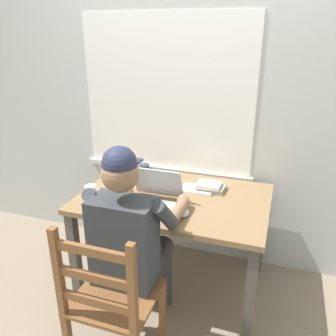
{
  "coord_description": "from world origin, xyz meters",
  "views": [
    {
      "loc": [
        0.64,
        -1.99,
        1.76
      ],
      "look_at": [
        -0.03,
        -0.05,
        0.95
      ],
      "focal_mm": 36.83,
      "sensor_mm": 36.0,
      "label": 1
    }
  ],
  "objects_px": {
    "wooden_chair": "(111,303)",
    "coffee_mug_dark": "(145,170)",
    "book_stack_main": "(210,187)",
    "coffee_mug_white": "(91,192)",
    "laptop": "(153,198)",
    "seated_person": "(132,236)",
    "coffee_mug_spare": "(144,181)",
    "desk": "(174,209)",
    "computer_mouse": "(184,213)",
    "landscape_photo_print": "(120,183)"
  },
  "relations": [
    {
      "from": "book_stack_main",
      "to": "landscape_photo_print",
      "type": "relative_size",
      "value": 1.57
    },
    {
      "from": "laptop",
      "to": "coffee_mug_dark",
      "type": "bearing_deg",
      "value": 118.45
    },
    {
      "from": "desk",
      "to": "wooden_chair",
      "type": "distance_m",
      "value": 0.79
    },
    {
      "from": "seated_person",
      "to": "coffee_mug_spare",
      "type": "distance_m",
      "value": 0.58
    },
    {
      "from": "seated_person",
      "to": "computer_mouse",
      "type": "relative_size",
      "value": 12.59
    },
    {
      "from": "desk",
      "to": "computer_mouse",
      "type": "bearing_deg",
      "value": -58.83
    },
    {
      "from": "wooden_chair",
      "to": "coffee_mug_spare",
      "type": "height_order",
      "value": "wooden_chair"
    },
    {
      "from": "wooden_chair",
      "to": "coffee_mug_dark",
      "type": "relative_size",
      "value": 8.37
    },
    {
      "from": "seated_person",
      "to": "coffee_mug_dark",
      "type": "distance_m",
      "value": 0.8
    },
    {
      "from": "desk",
      "to": "computer_mouse",
      "type": "distance_m",
      "value": 0.29
    },
    {
      "from": "desk",
      "to": "coffee_mug_white",
      "type": "xyz_separation_m",
      "value": [
        -0.51,
        -0.21,
        0.14
      ]
    },
    {
      "from": "desk",
      "to": "coffee_mug_dark",
      "type": "bearing_deg",
      "value": 140.25
    },
    {
      "from": "computer_mouse",
      "to": "book_stack_main",
      "type": "relative_size",
      "value": 0.49
    },
    {
      "from": "coffee_mug_dark",
      "to": "desk",
      "type": "bearing_deg",
      "value": -39.75
    },
    {
      "from": "desk",
      "to": "wooden_chair",
      "type": "relative_size",
      "value": 1.31
    },
    {
      "from": "coffee_mug_spare",
      "to": "landscape_photo_print",
      "type": "xyz_separation_m",
      "value": [
        -0.2,
        0.02,
        -0.05
      ]
    },
    {
      "from": "wooden_chair",
      "to": "landscape_photo_print",
      "type": "bearing_deg",
      "value": 112.74
    },
    {
      "from": "wooden_chair",
      "to": "landscape_photo_print",
      "type": "distance_m",
      "value": 0.96
    },
    {
      "from": "computer_mouse",
      "to": "coffee_mug_dark",
      "type": "bearing_deg",
      "value": 132.86
    },
    {
      "from": "coffee_mug_dark",
      "to": "landscape_photo_print",
      "type": "bearing_deg",
      "value": -121.83
    },
    {
      "from": "wooden_chair",
      "to": "coffee_mug_white",
      "type": "distance_m",
      "value": 0.77
    },
    {
      "from": "laptop",
      "to": "coffee_mug_white",
      "type": "height_order",
      "value": "laptop"
    },
    {
      "from": "wooden_chair",
      "to": "seated_person",
      "type": "bearing_deg",
      "value": 90.0
    },
    {
      "from": "coffee_mug_spare",
      "to": "landscape_photo_print",
      "type": "height_order",
      "value": "coffee_mug_spare"
    },
    {
      "from": "coffee_mug_dark",
      "to": "book_stack_main",
      "type": "height_order",
      "value": "coffee_mug_dark"
    },
    {
      "from": "wooden_chair",
      "to": "computer_mouse",
      "type": "bearing_deg",
      "value": 67.52
    },
    {
      "from": "book_stack_main",
      "to": "landscape_photo_print",
      "type": "bearing_deg",
      "value": -171.74
    },
    {
      "from": "seated_person",
      "to": "laptop",
      "type": "bearing_deg",
      "value": 90.58
    },
    {
      "from": "desk",
      "to": "seated_person",
      "type": "bearing_deg",
      "value": -99.96
    },
    {
      "from": "desk",
      "to": "laptop",
      "type": "relative_size",
      "value": 3.8
    },
    {
      "from": "coffee_mug_white",
      "to": "coffee_mug_dark",
      "type": "relative_size",
      "value": 1.01
    },
    {
      "from": "wooden_chair",
      "to": "coffee_mug_dark",
      "type": "height_order",
      "value": "wooden_chair"
    },
    {
      "from": "seated_person",
      "to": "coffee_mug_white",
      "type": "bearing_deg",
      "value": 146.01
    },
    {
      "from": "coffee_mug_spare",
      "to": "coffee_mug_dark",
      "type": "bearing_deg",
      "value": 111.41
    },
    {
      "from": "seated_person",
      "to": "landscape_photo_print",
      "type": "height_order",
      "value": "seated_person"
    },
    {
      "from": "book_stack_main",
      "to": "coffee_mug_white",
      "type": "bearing_deg",
      "value": -152.0
    },
    {
      "from": "laptop",
      "to": "computer_mouse",
      "type": "relative_size",
      "value": 3.3
    },
    {
      "from": "desk",
      "to": "book_stack_main",
      "type": "height_order",
      "value": "book_stack_main"
    },
    {
      "from": "wooden_chair",
      "to": "laptop",
      "type": "xyz_separation_m",
      "value": [
        -0.0,
        0.61,
        0.31
      ]
    },
    {
      "from": "wooden_chair",
      "to": "landscape_photo_print",
      "type": "relative_size",
      "value": 7.34
    },
    {
      "from": "wooden_chair",
      "to": "book_stack_main",
      "type": "height_order",
      "value": "wooden_chair"
    },
    {
      "from": "laptop",
      "to": "coffee_mug_white",
      "type": "relative_size",
      "value": 2.87
    },
    {
      "from": "book_stack_main",
      "to": "computer_mouse",
      "type": "bearing_deg",
      "value": -99.92
    },
    {
      "from": "desk",
      "to": "seated_person",
      "type": "distance_m",
      "value": 0.5
    },
    {
      "from": "computer_mouse",
      "to": "coffee_mug_spare",
      "type": "height_order",
      "value": "coffee_mug_spare"
    },
    {
      "from": "desk",
      "to": "laptop",
      "type": "bearing_deg",
      "value": -118.76
    },
    {
      "from": "coffee_mug_spare",
      "to": "landscape_photo_print",
      "type": "relative_size",
      "value": 0.96
    },
    {
      "from": "laptop",
      "to": "book_stack_main",
      "type": "relative_size",
      "value": 1.62
    },
    {
      "from": "laptop",
      "to": "coffee_mug_spare",
      "type": "xyz_separation_m",
      "value": [
        -0.15,
        0.22,
        -0.0
      ]
    },
    {
      "from": "laptop",
      "to": "wooden_chair",
      "type": "bearing_deg",
      "value": -89.69
    }
  ]
}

